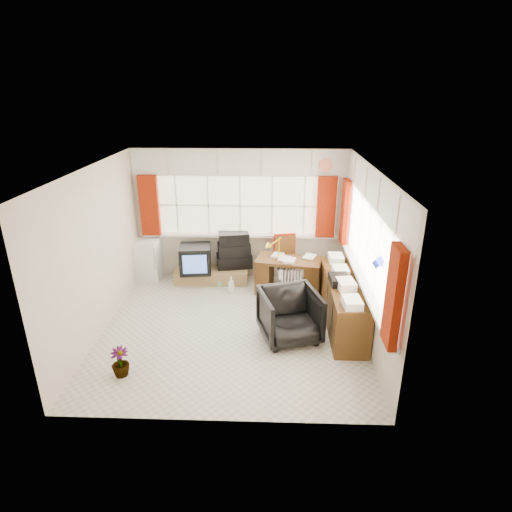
{
  "coord_description": "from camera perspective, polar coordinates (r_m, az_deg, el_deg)",
  "views": [
    {
      "loc": [
        0.58,
        -5.8,
        3.55
      ],
      "look_at": [
        0.35,
        0.55,
        1.01
      ],
      "focal_mm": 30.0,
      "sensor_mm": 36.0,
      "label": 1
    }
  ],
  "objects": [
    {
      "name": "curtains",
      "position": [
        7.06,
        4.8,
        4.44
      ],
      "size": [
        3.83,
        3.83,
        1.15
      ],
      "color": "maroon",
      "rests_on": "room_walls"
    },
    {
      "name": "task_chair",
      "position": [
        7.99,
        3.93,
        -0.46
      ],
      "size": [
        0.5,
        0.52,
        1.0
      ],
      "color": "black",
      "rests_on": "ground"
    },
    {
      "name": "mini_fridge",
      "position": [
        8.57,
        -14.21,
        -0.42
      ],
      "size": [
        0.51,
        0.52,
        0.82
      ],
      "color": "white",
      "rests_on": "ground"
    },
    {
      "name": "overhead_cabinets",
      "position": [
        6.92,
        5.45,
        10.87
      ],
      "size": [
        3.98,
        3.98,
        0.48
      ],
      "color": "beige",
      "rests_on": "room_walls"
    },
    {
      "name": "radiator",
      "position": [
        7.63,
        4.79,
        -4.12
      ],
      "size": [
        0.39,
        0.22,
        0.55
      ],
      "color": "white",
      "rests_on": "ground"
    },
    {
      "name": "flower_vase",
      "position": [
        5.99,
        -17.66,
        -13.33
      ],
      "size": [
        0.3,
        0.3,
        0.41
      ],
      "primitive_type": "imported",
      "rotation": [
        0.0,
        0.0,
        0.43
      ],
      "color": "black",
      "rests_on": "ground"
    },
    {
      "name": "room_walls",
      "position": [
        6.18,
        -3.42,
        2.39
      ],
      "size": [
        4.0,
        4.0,
        4.0
      ],
      "color": "beige",
      "rests_on": "ground"
    },
    {
      "name": "window_back",
      "position": [
        8.2,
        -2.09,
        3.25
      ],
      "size": [
        3.7,
        0.12,
        3.6
      ],
      "color": "#FAE6C6",
      "rests_on": "room_walls"
    },
    {
      "name": "ground",
      "position": [
        6.83,
        -3.14,
        -9.57
      ],
      "size": [
        4.0,
        4.0,
        0.0
      ],
      "primitive_type": "plane",
      "color": "beige",
      "rests_on": "ground"
    },
    {
      "name": "office_chair",
      "position": [
        6.41,
        4.53,
        -7.9
      ],
      "size": [
        1.03,
        1.04,
        0.77
      ],
      "primitive_type": "imported",
      "rotation": [
        0.0,
        0.0,
        0.29
      ],
      "color": "black",
      "rests_on": "ground"
    },
    {
      "name": "spray_bottle_b",
      "position": [
        8.14,
        -4.79,
        -3.48
      ],
      "size": [
        0.1,
        0.1,
        0.17
      ],
      "primitive_type": "imported",
      "rotation": [
        0.0,
        0.0,
        -0.42
      ],
      "color": "#82C2B2",
      "rests_on": "ground"
    },
    {
      "name": "hifi_stack",
      "position": [
        8.29,
        -2.95,
        0.75
      ],
      "size": [
        0.74,
        0.54,
        0.7
      ],
      "color": "black",
      "rests_on": "tv_bench"
    },
    {
      "name": "desk",
      "position": [
        7.78,
        4.31,
        -2.43
      ],
      "size": [
        1.23,
        0.77,
        0.69
      ],
      "color": "#583214",
      "rests_on": "ground"
    },
    {
      "name": "desk_lamp",
      "position": [
        7.59,
        3.1,
        1.66
      ],
      "size": [
        0.16,
        0.14,
        0.4
      ],
      "color": "yellow",
      "rests_on": "desk"
    },
    {
      "name": "crt_tv",
      "position": [
        8.13,
        -8.09,
        -0.39
      ],
      "size": [
        0.63,
        0.6,
        0.52
      ],
      "color": "black",
      "rests_on": "tv_bench"
    },
    {
      "name": "tv_bench",
      "position": [
        8.34,
        -5.9,
        -2.56
      ],
      "size": [
        1.4,
        0.5,
        0.25
      ],
      "primitive_type": "cube",
      "color": "#A58952",
      "rests_on": "ground"
    },
    {
      "name": "spray_bottle_a",
      "position": [
        7.84,
        -3.34,
        -3.88
      ],
      "size": [
        0.13,
        0.13,
        0.31
      ],
      "primitive_type": "imported",
      "rotation": [
        0.0,
        0.0,
        0.04
      ],
      "color": "white",
      "rests_on": "ground"
    },
    {
      "name": "file_tray",
      "position": [
        6.6,
        11.08,
        -3.15
      ],
      "size": [
        0.31,
        0.39,
        0.12
      ],
      "primitive_type": "cube",
      "rotation": [
        0.0,
        0.0,
        0.07
      ],
      "color": "black",
      "rests_on": "credenza"
    },
    {
      "name": "window_right",
      "position": [
        6.51,
        14.01,
        -2.5
      ],
      "size": [
        0.12,
        3.7,
        3.6
      ],
      "color": "#FAE6C6",
      "rests_on": "room_walls"
    },
    {
      "name": "credenza",
      "position": [
        6.88,
        11.51,
        -6.01
      ],
      "size": [
        0.5,
        2.0,
        0.85
      ],
      "color": "#583214",
      "rests_on": "ground"
    }
  ]
}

